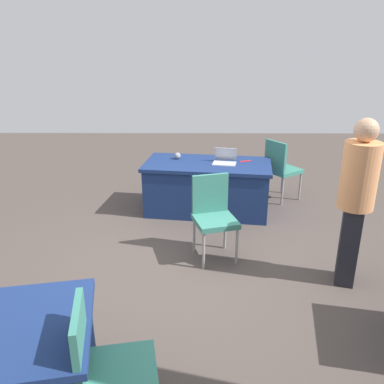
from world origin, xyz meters
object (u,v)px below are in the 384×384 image
(laptop_silver, at_px, (225,161))
(scissors_red, at_px, (245,161))
(table_foreground, at_px, (207,187))
(chair_aisle, at_px, (106,366))
(chair_tucked_left, at_px, (281,166))
(person_attendee_standing, at_px, (356,196))
(yarn_ball, at_px, (177,156))
(chair_tucked_right, at_px, (213,212))

(laptop_silver, xyz_separation_m, scissors_red, (-0.30, -0.09, -0.04))
(table_foreground, distance_m, chair_aisle, 3.68)
(chair_tucked_left, bearing_deg, person_attendee_standing, -27.65)
(person_attendee_standing, bearing_deg, laptop_silver, -128.65)
(laptop_silver, height_order, yarn_ball, laptop_silver)
(person_attendee_standing, bearing_deg, chair_tucked_left, -154.48)
(table_foreground, distance_m, laptop_silver, 0.47)
(chair_tucked_right, height_order, person_attendee_standing, person_attendee_standing)
(laptop_silver, distance_m, scissors_red, 0.32)
(chair_tucked_right, relative_size, yarn_ball, 9.95)
(chair_tucked_left, height_order, chair_tucked_right, chair_tucked_left)
(chair_tucked_left, height_order, yarn_ball, chair_tucked_left)
(chair_tucked_right, height_order, laptop_silver, chair_tucked_right)
(chair_tucked_right, bearing_deg, scissors_red, -125.90)
(laptop_silver, height_order, scissors_red, laptop_silver)
(table_foreground, bearing_deg, yarn_ball, -24.81)
(table_foreground, relative_size, yarn_ball, 19.93)
(chair_aisle, distance_m, person_attendee_standing, 2.73)
(chair_tucked_left, distance_m, person_attendee_standing, 2.33)
(yarn_ball, height_order, scissors_red, yarn_ball)
(chair_tucked_left, height_order, chair_aisle, chair_aisle)
(chair_aisle, bearing_deg, yarn_ball, 165.62)
(chair_tucked_left, distance_m, chair_tucked_right, 2.09)
(person_attendee_standing, distance_m, laptop_silver, 2.16)
(table_foreground, height_order, person_attendee_standing, person_attendee_standing)
(table_foreground, xyz_separation_m, chair_aisle, (0.69, 3.61, 0.19))
(chair_aisle, relative_size, person_attendee_standing, 0.57)
(chair_tucked_left, relative_size, chair_tucked_right, 1.01)
(yarn_ball, bearing_deg, chair_tucked_left, -171.56)
(chair_tucked_right, relative_size, laptop_silver, 2.57)
(chair_tucked_right, bearing_deg, chair_tucked_left, -137.81)
(chair_aisle, relative_size, laptop_silver, 2.61)
(chair_aisle, height_order, yarn_ball, chair_aisle)
(person_attendee_standing, xyz_separation_m, yarn_ball, (1.80, -2.06, -0.17))
(yarn_ball, bearing_deg, table_foreground, 155.19)
(table_foreground, distance_m, chair_tucked_left, 1.23)
(laptop_silver, bearing_deg, person_attendee_standing, 132.59)
(chair_aisle, height_order, laptop_silver, chair_aisle)
(table_foreground, xyz_separation_m, laptop_silver, (-0.24, 0.02, 0.40))
(table_foreground, height_order, chair_aisle, chair_aisle)
(yarn_ball, bearing_deg, person_attendee_standing, 131.23)
(chair_tucked_left, distance_m, laptop_silver, 1.03)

